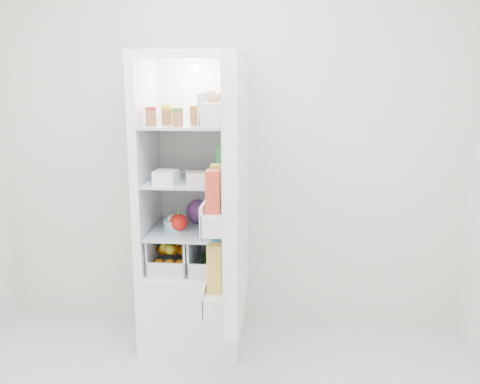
# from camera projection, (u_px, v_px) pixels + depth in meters

# --- Properties ---
(room_walls) EXTENTS (3.02, 3.02, 2.61)m
(room_walls) POSITION_uv_depth(u_px,v_px,m) (184.00, 98.00, 1.91)
(room_walls) COLOR silver
(room_walls) RESTS_ON ground
(refrigerator) EXTENTS (0.60, 0.60, 1.80)m
(refrigerator) POSITION_uv_depth(u_px,v_px,m) (195.00, 238.00, 3.35)
(refrigerator) COLOR white
(refrigerator) RESTS_ON ground
(shelf_low) EXTENTS (0.49, 0.53, 0.01)m
(shelf_low) POSITION_uv_depth(u_px,v_px,m) (193.00, 229.00, 3.27)
(shelf_low) COLOR #AFC1CD
(shelf_low) RESTS_ON refrigerator
(shelf_mid) EXTENTS (0.49, 0.53, 0.02)m
(shelf_mid) POSITION_uv_depth(u_px,v_px,m) (192.00, 180.00, 3.20)
(shelf_mid) COLOR #AFC1CD
(shelf_mid) RESTS_ON refrigerator
(shelf_top) EXTENTS (0.49, 0.53, 0.02)m
(shelf_top) POSITION_uv_depth(u_px,v_px,m) (190.00, 125.00, 3.13)
(shelf_top) COLOR #AFC1CD
(shelf_top) RESTS_ON refrigerator
(crisper_left) EXTENTS (0.23, 0.46, 0.22)m
(crisper_left) POSITION_uv_depth(u_px,v_px,m) (174.00, 249.00, 3.31)
(crisper_left) COLOR silver
(crisper_left) RESTS_ON refrigerator
(crisper_right) EXTENTS (0.23, 0.46, 0.22)m
(crisper_right) POSITION_uv_depth(u_px,v_px,m) (213.00, 250.00, 3.29)
(crisper_right) COLOR silver
(crisper_right) RESTS_ON refrigerator
(condiment_jars) EXTENTS (0.46, 0.34, 0.08)m
(condiment_jars) POSITION_uv_depth(u_px,v_px,m) (187.00, 117.00, 3.06)
(condiment_jars) COLOR #B21919
(condiment_jars) RESTS_ON shelf_top
(squeeze_bottle) EXTENTS (0.06, 0.06, 0.17)m
(squeeze_bottle) POSITION_uv_depth(u_px,v_px,m) (214.00, 108.00, 3.15)
(squeeze_bottle) COLOR white
(squeeze_bottle) RESTS_ON shelf_top
(tub_white) EXTENTS (0.14, 0.14, 0.08)m
(tub_white) POSITION_uv_depth(u_px,v_px,m) (166.00, 177.00, 3.04)
(tub_white) COLOR white
(tub_white) RESTS_ON shelf_mid
(tub_cream) EXTENTS (0.13, 0.13, 0.06)m
(tub_cream) POSITION_uv_depth(u_px,v_px,m) (195.00, 177.00, 3.08)
(tub_cream) COLOR silver
(tub_cream) RESTS_ON shelf_mid
(tin_red) EXTENTS (0.11, 0.11, 0.07)m
(tin_red) POSITION_uv_depth(u_px,v_px,m) (219.00, 175.00, 3.14)
(tin_red) COLOR red
(tin_red) RESTS_ON shelf_mid
(foil_tray) EXTENTS (0.19, 0.17, 0.04)m
(foil_tray) POSITION_uv_depth(u_px,v_px,m) (178.00, 174.00, 3.23)
(foil_tray) COLOR silver
(foil_tray) RESTS_ON shelf_mid
(tub_green) EXTENTS (0.12, 0.14, 0.07)m
(tub_green) POSITION_uv_depth(u_px,v_px,m) (221.00, 171.00, 3.25)
(tub_green) COLOR #408D59
(tub_green) RESTS_ON shelf_mid
(red_cabbage) EXTENTS (0.15, 0.15, 0.15)m
(red_cabbage) POSITION_uv_depth(u_px,v_px,m) (198.00, 211.00, 3.37)
(red_cabbage) COLOR #5B205E
(red_cabbage) RESTS_ON shelf_low
(bell_pepper) EXTENTS (0.11, 0.11, 0.11)m
(bell_pepper) POSITION_uv_depth(u_px,v_px,m) (179.00, 223.00, 3.19)
(bell_pepper) COLOR red
(bell_pepper) RESTS_ON shelf_low
(mushroom_bowl) EXTENTS (0.15, 0.15, 0.06)m
(mushroom_bowl) POSITION_uv_depth(u_px,v_px,m) (175.00, 225.00, 3.23)
(mushroom_bowl) COLOR #8CC3D1
(mushroom_bowl) RESTS_ON shelf_low
(citrus_pile) EXTENTS (0.20, 0.24, 0.16)m
(citrus_pile) POSITION_uv_depth(u_px,v_px,m) (172.00, 255.00, 3.26)
(citrus_pile) COLOR orange
(citrus_pile) RESTS_ON refrigerator
(veg_pile) EXTENTS (0.16, 0.30, 0.10)m
(veg_pile) POSITION_uv_depth(u_px,v_px,m) (214.00, 258.00, 3.29)
(veg_pile) COLOR #1D4A18
(veg_pile) RESTS_ON refrigerator
(fridge_door) EXTENTS (0.17, 0.60, 1.30)m
(fridge_door) POSITION_uv_depth(u_px,v_px,m) (231.00, 195.00, 2.61)
(fridge_door) COLOR white
(fridge_door) RESTS_ON refrigerator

